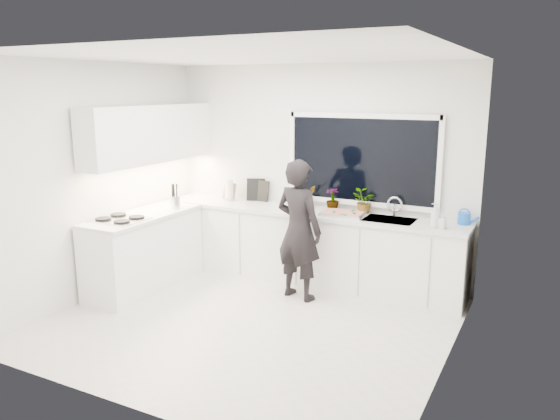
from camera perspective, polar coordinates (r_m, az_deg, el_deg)
The scene contains 25 objects.
floor at distance 5.84m, azimuth -3.38°, elevation -11.79°, with size 4.00×3.50×0.02m, color beige.
wall_back at distance 6.97m, azimuth 3.90°, elevation 3.92°, with size 4.00×0.02×2.70m, color white.
wall_left at distance 6.67m, azimuth -18.59°, elevation 2.89°, with size 0.02×3.50×2.70m, color white.
wall_right at distance 4.73m, azimuth 17.81°, elevation -0.80°, with size 0.02×3.50×2.70m, color white.
ceiling at distance 5.33m, azimuth -3.77°, elevation 15.93°, with size 4.00×3.50×0.02m, color white.
window at distance 6.69m, azimuth 8.54°, elevation 5.18°, with size 1.80×0.02×1.00m, color black.
base_cabinets_back at distance 6.89m, azimuth 2.75°, elevation -3.93°, with size 3.92×0.58×0.88m, color white.
base_cabinets_left at distance 6.88m, azimuth -13.99°, elevation -4.32°, with size 0.58×1.60×0.88m, color white.
countertop_back at distance 6.76m, azimuth 2.76°, elevation -0.22°, with size 3.94×0.62×0.04m, color silver.
countertop_left at distance 6.77m, azimuth -14.20°, elevation -0.59°, with size 0.62×1.60×0.04m, color silver.
upper_cabinets at distance 6.96m, azimuth -13.45°, elevation 7.74°, with size 0.34×2.10×0.70m, color white.
sink at distance 6.42m, azimuth 11.33°, elevation -1.41°, with size 0.58×0.42×0.14m, color silver.
faucet at distance 6.58m, azimuth 11.88°, elevation 0.32°, with size 0.03×0.03×0.22m, color silver.
stovetop at distance 6.52m, azimuth -16.37°, elevation -0.88°, with size 0.56×0.48×0.03m, color black.
person at distance 6.24m, azimuth 1.97°, elevation -2.09°, with size 0.60×0.39×1.63m, color black.
pizza_tray at distance 6.55m, azimuth 6.61°, elevation -0.39°, with size 0.51×0.37×0.03m, color silver.
pizza at distance 6.55m, azimuth 6.62°, elevation -0.25°, with size 0.46×0.33×0.01m, color red.
watering_can at distance 6.39m, azimuth 18.68°, elevation -0.85°, with size 0.14×0.14×0.13m, color blue.
paper_towel_roll at distance 7.39m, azimuth -5.34°, elevation 2.03°, with size 0.11×0.11×0.26m, color white.
knife_block at distance 7.44m, azimuth -5.30°, elevation 1.94°, with size 0.13×0.10×0.22m, color #9E6A49.
utensil_crock at distance 6.99m, azimuth -10.91°, elevation 0.83°, with size 0.13×0.13×0.16m, color #ACADB0.
picture_frame_large at distance 7.29m, azimuth -1.93°, elevation 2.01°, with size 0.22×0.02×0.28m, color black.
picture_frame_small at distance 7.33m, azimuth -2.52°, elevation 2.15°, with size 0.25×0.02×0.30m, color black.
herb_plants at distance 6.71m, azimuth 6.89°, elevation 1.05°, with size 0.95×0.26×0.29m.
soap_bottles at distance 6.12m, azimuth 16.13°, elevation -0.70°, with size 0.20×0.15×0.27m.
Camera 1 is at (2.74, -4.56, 2.40)m, focal length 35.00 mm.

